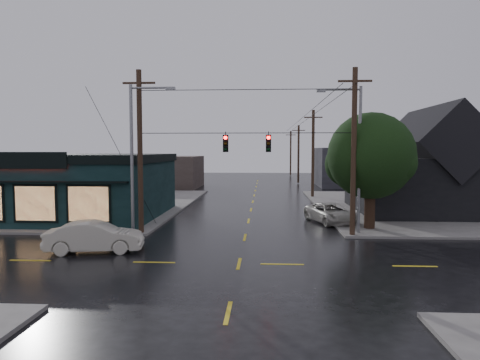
# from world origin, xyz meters

# --- Properties ---
(ground_plane) EXTENTS (160.00, 160.00, 0.00)m
(ground_plane) POSITION_xyz_m (0.00, 0.00, 0.00)
(ground_plane) COLOR black
(sidewalk_nw) EXTENTS (28.00, 28.00, 0.15)m
(sidewalk_nw) POSITION_xyz_m (-20.00, 20.00, 0.07)
(sidewalk_nw) COLOR #605E5A
(sidewalk_nw) RESTS_ON ground
(sidewalk_ne) EXTENTS (28.00, 28.00, 0.15)m
(sidewalk_ne) POSITION_xyz_m (20.00, 20.00, 0.07)
(sidewalk_ne) COLOR #605E5A
(sidewalk_ne) RESTS_ON ground
(pizza_shop) EXTENTS (16.30, 12.34, 4.90)m
(pizza_shop) POSITION_xyz_m (-15.00, 12.94, 2.56)
(pizza_shop) COLOR black
(pizza_shop) RESTS_ON ground
(ne_building) EXTENTS (12.60, 11.60, 8.75)m
(ne_building) POSITION_xyz_m (15.00, 17.00, 4.47)
(ne_building) COLOR black
(ne_building) RESTS_ON ground
(corner_tree) EXTENTS (5.65, 5.65, 7.57)m
(corner_tree) POSITION_xyz_m (8.07, 8.78, 4.87)
(corner_tree) COLOR black
(corner_tree) RESTS_ON ground
(utility_pole_nw) EXTENTS (2.00, 0.32, 10.15)m
(utility_pole_nw) POSITION_xyz_m (-6.50, 6.50, 0.00)
(utility_pole_nw) COLOR #342617
(utility_pole_nw) RESTS_ON ground
(utility_pole_ne) EXTENTS (2.00, 0.32, 10.15)m
(utility_pole_ne) POSITION_xyz_m (6.50, 6.50, 0.00)
(utility_pole_ne) COLOR #342617
(utility_pole_ne) RESTS_ON ground
(utility_pole_far_a) EXTENTS (2.00, 0.32, 9.65)m
(utility_pole_far_a) POSITION_xyz_m (6.50, 28.00, 0.00)
(utility_pole_far_a) COLOR #342617
(utility_pole_far_a) RESTS_ON ground
(utility_pole_far_b) EXTENTS (2.00, 0.32, 9.15)m
(utility_pole_far_b) POSITION_xyz_m (6.50, 48.00, 0.00)
(utility_pole_far_b) COLOR #342617
(utility_pole_far_b) RESTS_ON ground
(utility_pole_far_c) EXTENTS (2.00, 0.32, 9.15)m
(utility_pole_far_c) POSITION_xyz_m (6.50, 68.00, 0.00)
(utility_pole_far_c) COLOR #342617
(utility_pole_far_c) RESTS_ON ground
(span_signal_assembly) EXTENTS (13.00, 0.48, 1.23)m
(span_signal_assembly) POSITION_xyz_m (0.10, 6.50, 5.70)
(span_signal_assembly) COLOR black
(span_signal_assembly) RESTS_ON ground
(streetlight_nw) EXTENTS (5.40, 0.30, 9.15)m
(streetlight_nw) POSITION_xyz_m (-6.80, 5.80, 0.00)
(streetlight_nw) COLOR gray
(streetlight_nw) RESTS_ON ground
(streetlight_ne) EXTENTS (5.40, 0.30, 9.15)m
(streetlight_ne) POSITION_xyz_m (7.00, 7.20, 0.00)
(streetlight_ne) COLOR gray
(streetlight_ne) RESTS_ON ground
(bg_building_west) EXTENTS (12.00, 10.00, 4.40)m
(bg_building_west) POSITION_xyz_m (-14.00, 40.00, 2.20)
(bg_building_west) COLOR #3B302B
(bg_building_west) RESTS_ON ground
(bg_building_east) EXTENTS (14.00, 12.00, 5.60)m
(bg_building_east) POSITION_xyz_m (16.00, 45.00, 2.80)
(bg_building_east) COLOR #26262C
(bg_building_east) RESTS_ON ground
(sedan_cream) EXTENTS (5.09, 2.53, 1.60)m
(sedan_cream) POSITION_xyz_m (-7.56, 1.81, 0.80)
(sedan_cream) COLOR beige
(sedan_cream) RESTS_ON ground
(suv_silver) EXTENTS (3.81, 5.59, 1.42)m
(suv_silver) POSITION_xyz_m (6.00, 11.51, 0.71)
(suv_silver) COLOR #B0ACA2
(suv_silver) RESTS_ON ground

